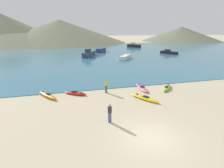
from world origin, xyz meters
TOP-DOWN VIEW (x-y plane):
  - ground_plane at (0.00, 0.00)m, footprint 400.00×400.00m
  - bay_water at (0.00, 45.30)m, footprint 160.00×70.00m
  - far_hill_left at (-35.06, 94.77)m, footprint 62.81×62.81m
  - far_hill_midleft at (-32.36, 92.15)m, footprint 71.55×71.55m
  - far_hill_midright at (-7.43, 94.89)m, footprint 71.81×71.81m
  - far_hill_right at (64.66, 88.87)m, footprint 47.59×47.59m
  - kayak_on_sand_0 at (6.31, 8.51)m, footprint 2.47×2.61m
  - kayak_on_sand_1 at (3.44, 9.32)m, footprint 0.98×3.47m
  - kayak_on_sand_2 at (-4.33, 9.43)m, footprint 2.63×2.11m
  - kayak_on_sand_3 at (-7.21, 9.43)m, footprint 2.38×3.15m
  - kayak_on_sand_4 at (2.37, 6.21)m, footprint 2.28×3.26m
  - person_near_foreground at (-2.14, 2.64)m, footprint 0.31×0.25m
  - person_near_waterline at (-0.94, 9.13)m, footprint 0.33×0.22m
  - moored_boat_0 at (5.65, 45.45)m, footprint 3.95×5.22m
  - moored_boat_1 at (23.89, 36.28)m, footprint 3.74×5.06m
  - moored_boat_2 at (8.66, 30.70)m, footprint 4.21×5.14m
  - moored_boat_3 at (0.71, 36.72)m, footprint 4.17×5.79m
  - moored_boat_4 at (21.39, 57.42)m, footprint 4.81×4.72m

SIDE VIEW (x-z plane):
  - ground_plane at x=0.00m, z-range 0.00..0.00m
  - bay_water at x=0.00m, z-range 0.00..0.06m
  - kayak_on_sand_2 at x=-4.33m, z-range -0.02..0.33m
  - kayak_on_sand_0 at x=6.31m, z-range -0.02..0.34m
  - kayak_on_sand_4 at x=2.37m, z-range -0.02..0.35m
  - kayak_on_sand_1 at x=3.44m, z-range -0.02..0.35m
  - kayak_on_sand_3 at x=-7.21m, z-range -0.02..0.38m
  - moored_boat_2 at x=8.66m, z-range 0.06..0.91m
  - moored_boat_1 at x=23.89m, z-range -0.13..1.15m
  - moored_boat_0 at x=5.65m, z-range 0.06..1.24m
  - moored_boat_4 at x=21.39m, z-range -0.23..1.69m
  - moored_boat_3 at x=0.71m, z-range -0.25..1.79m
  - person_near_foreground at x=-2.14m, z-range 0.11..1.65m
  - person_near_waterline at x=-0.94m, z-range 0.12..1.73m
  - far_hill_right at x=64.66m, z-range 0.00..8.58m
  - far_hill_midleft at x=-32.36m, z-range 0.00..9.71m
  - far_hill_midright at x=-7.43m, z-range 0.00..12.03m
  - far_hill_left at x=-35.06m, z-range 0.00..14.52m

